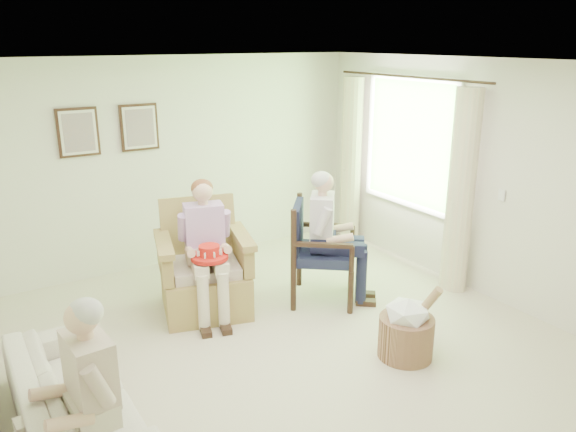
% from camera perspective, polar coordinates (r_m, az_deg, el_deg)
% --- Properties ---
extents(floor, '(5.50, 5.50, 0.00)m').
position_cam_1_polar(floor, '(5.37, 0.67, -13.67)').
color(floor, beige).
rests_on(floor, ground).
extents(back_wall, '(5.00, 0.04, 2.60)m').
position_cam_1_polar(back_wall, '(7.21, -11.24, 5.38)').
color(back_wall, silver).
rests_on(back_wall, ground).
extents(right_wall, '(0.04, 5.50, 2.60)m').
position_cam_1_polar(right_wall, '(6.48, 19.70, 3.30)').
color(right_wall, silver).
rests_on(right_wall, ground).
extents(ceiling, '(5.00, 5.50, 0.02)m').
position_cam_1_polar(ceiling, '(4.59, 0.79, 15.29)').
color(ceiling, white).
rests_on(ceiling, back_wall).
extents(window, '(0.13, 2.50, 1.63)m').
position_cam_1_polar(window, '(7.18, 12.27, 7.57)').
color(window, '#2D6B23').
rests_on(window, right_wall).
extents(curtain_left, '(0.34, 0.34, 2.30)m').
position_cam_1_polar(curtain_left, '(6.52, 17.13, 2.27)').
color(curtain_left, beige).
rests_on(curtain_left, ground).
extents(curtain_right, '(0.34, 0.34, 2.30)m').
position_cam_1_polar(curtain_right, '(7.89, 6.42, 5.53)').
color(curtain_right, beige).
rests_on(curtain_right, ground).
extents(framed_print_left, '(0.45, 0.05, 0.55)m').
position_cam_1_polar(framed_print_left, '(6.78, -20.53, 7.96)').
color(framed_print_left, '#382114').
rests_on(framed_print_left, back_wall).
extents(framed_print_right, '(0.45, 0.05, 0.55)m').
position_cam_1_polar(framed_print_right, '(6.95, -14.85, 8.70)').
color(framed_print_right, '#382114').
rests_on(framed_print_right, back_wall).
extents(wicker_armchair, '(0.91, 0.90, 1.16)m').
position_cam_1_polar(wicker_armchair, '(6.06, -8.59, -6.10)').
color(wicker_armchair, tan).
rests_on(wicker_armchair, ground).
extents(wood_armchair, '(0.71, 0.67, 1.09)m').
position_cam_1_polar(wood_armchair, '(6.22, 3.17, -3.02)').
color(wood_armchair, black).
rests_on(wood_armchair, ground).
extents(sofa, '(1.92, 0.75, 0.56)m').
position_cam_1_polar(sofa, '(4.58, -20.87, -16.85)').
color(sofa, beige).
rests_on(sofa, ground).
extents(person_wicker, '(0.40, 0.63, 1.41)m').
position_cam_1_polar(person_wicker, '(5.76, -8.18, -2.35)').
color(person_wicker, beige).
rests_on(person_wicker, ground).
extents(person_dark, '(0.40, 0.62, 1.43)m').
position_cam_1_polar(person_dark, '(6.00, 4.20, -1.24)').
color(person_dark, '#1A1C39').
rests_on(person_dark, ground).
extents(person_sofa, '(0.42, 0.62, 1.23)m').
position_cam_1_polar(person_sofa, '(3.91, -19.82, -15.93)').
color(person_sofa, beige).
rests_on(person_sofa, ground).
extents(red_hat, '(0.37, 0.37, 0.14)m').
position_cam_1_polar(red_hat, '(5.60, -7.99, -3.86)').
color(red_hat, red).
rests_on(red_hat, person_wicker).
extents(hatbox, '(0.51, 0.51, 0.73)m').
position_cam_1_polar(hatbox, '(5.28, 11.97, -11.07)').
color(hatbox, tan).
rests_on(hatbox, ground).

